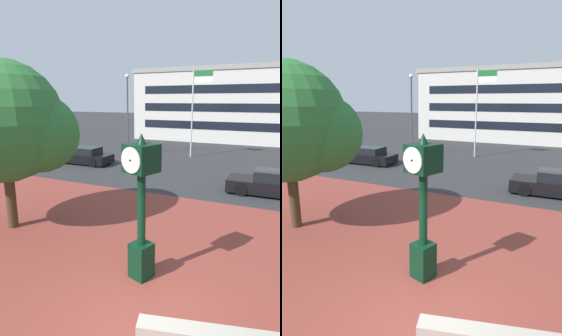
% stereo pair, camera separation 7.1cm
% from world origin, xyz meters
% --- Properties ---
extents(ground_plane, '(200.00, 200.00, 0.00)m').
position_xyz_m(ground_plane, '(0.00, 0.00, 0.00)').
color(ground_plane, '#2D2D30').
extents(plaza_brick_paving, '(44.00, 12.70, 0.01)m').
position_xyz_m(plaza_brick_paving, '(0.00, 2.35, 0.00)').
color(plaza_brick_paving, brown).
rests_on(plaza_brick_paving, ground).
extents(street_clock, '(0.92, 0.95, 3.97)m').
position_xyz_m(street_clock, '(-0.90, 1.65, 2.19)').
color(street_clock, black).
rests_on(street_clock, ground).
extents(plaza_tree, '(4.68, 4.35, 6.18)m').
position_xyz_m(plaza_tree, '(-6.53, 2.68, 3.91)').
color(plaza_tree, '#42301E').
rests_on(plaza_tree, ground).
extents(car_street_near, '(4.32, 1.96, 1.28)m').
position_xyz_m(car_street_near, '(-11.24, 13.40, 0.57)').
color(car_street_near, black).
rests_on(car_street_near, ground).
extents(car_street_mid, '(4.10, 1.89, 1.28)m').
position_xyz_m(car_street_mid, '(1.94, 11.10, 0.57)').
color(car_street_mid, black).
rests_on(car_street_mid, ground).
extents(flagpole_primary, '(1.64, 0.14, 7.37)m').
position_xyz_m(flagpole_primary, '(-4.48, 19.58, 4.41)').
color(flagpole_primary, silver).
rests_on(flagpole_primary, ground).
extents(civic_building, '(30.80, 11.64, 8.45)m').
position_xyz_m(civic_building, '(0.48, 34.32, 4.24)').
color(civic_building, beige).
rests_on(civic_building, ground).
extents(street_lamp_post, '(0.36, 0.36, 6.90)m').
position_xyz_m(street_lamp_post, '(-9.81, 17.75, 4.20)').
color(street_lamp_post, '#4C4C51').
rests_on(street_lamp_post, ground).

